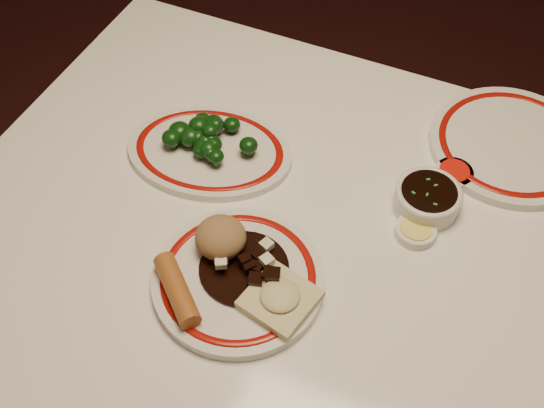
{
  "coord_description": "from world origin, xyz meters",
  "views": [
    {
      "loc": [
        0.18,
        -0.57,
        1.61
      ],
      "look_at": [
        -0.09,
        0.01,
        0.8
      ],
      "focal_mm": 45.0,
      "sensor_mm": 36.0,
      "label": 1
    }
  ],
  "objects_px": {
    "rice_mound": "(221,237)",
    "stirfry_heap": "(246,266)",
    "spring_roll": "(177,290)",
    "broccoli_pile": "(204,137)",
    "broccoli_plate": "(210,151)",
    "soy_bowl": "(427,199)",
    "fried_wonton": "(280,298)",
    "dining_table": "(318,281)",
    "main_plate": "(238,279)"
  },
  "relations": [
    {
      "from": "stirfry_heap",
      "to": "broccoli_pile",
      "type": "height_order",
      "value": "broccoli_pile"
    },
    {
      "from": "rice_mound",
      "to": "broccoli_pile",
      "type": "distance_m",
      "value": 0.22
    },
    {
      "from": "dining_table",
      "to": "main_plate",
      "type": "distance_m",
      "value": 0.17
    },
    {
      "from": "spring_roll",
      "to": "broccoli_pile",
      "type": "distance_m",
      "value": 0.29
    },
    {
      "from": "dining_table",
      "to": "spring_roll",
      "type": "relative_size",
      "value": 10.36
    },
    {
      "from": "main_plate",
      "to": "broccoli_plate",
      "type": "bearing_deg",
      "value": 126.71
    },
    {
      "from": "stirfry_heap",
      "to": "rice_mound",
      "type": "bearing_deg",
      "value": 159.48
    },
    {
      "from": "dining_table",
      "to": "soy_bowl",
      "type": "height_order",
      "value": "soy_bowl"
    },
    {
      "from": "soy_bowl",
      "to": "broccoli_plate",
      "type": "bearing_deg",
      "value": -173.77
    },
    {
      "from": "main_plate",
      "to": "spring_roll",
      "type": "relative_size",
      "value": 2.8
    },
    {
      "from": "rice_mound",
      "to": "broccoli_plate",
      "type": "height_order",
      "value": "rice_mound"
    },
    {
      "from": "rice_mound",
      "to": "spring_roll",
      "type": "xyz_separation_m",
      "value": [
        -0.02,
        -0.1,
        -0.01
      ]
    },
    {
      "from": "rice_mound",
      "to": "stirfry_heap",
      "type": "bearing_deg",
      "value": -20.52
    },
    {
      "from": "main_plate",
      "to": "fried_wonton",
      "type": "xyz_separation_m",
      "value": [
        0.07,
        -0.01,
        0.02
      ]
    },
    {
      "from": "rice_mound",
      "to": "spring_roll",
      "type": "distance_m",
      "value": 0.1
    },
    {
      "from": "broccoli_plate",
      "to": "soy_bowl",
      "type": "relative_size",
      "value": 3.08
    },
    {
      "from": "spring_roll",
      "to": "broccoli_plate",
      "type": "height_order",
      "value": "spring_roll"
    },
    {
      "from": "stirfry_heap",
      "to": "soy_bowl",
      "type": "height_order",
      "value": "stirfry_heap"
    },
    {
      "from": "spring_roll",
      "to": "dining_table",
      "type": "bearing_deg",
      "value": -0.61
    },
    {
      "from": "soy_bowl",
      "to": "rice_mound",
      "type": "bearing_deg",
      "value": -139.75
    },
    {
      "from": "broccoli_pile",
      "to": "dining_table",
      "type": "bearing_deg",
      "value": -22.53
    },
    {
      "from": "dining_table",
      "to": "stirfry_heap",
      "type": "relative_size",
      "value": 9.03
    },
    {
      "from": "dining_table",
      "to": "main_plate",
      "type": "relative_size",
      "value": 3.71
    },
    {
      "from": "fried_wonton",
      "to": "broccoli_plate",
      "type": "xyz_separation_m",
      "value": [
        -0.23,
        0.22,
        -0.02
      ]
    },
    {
      "from": "main_plate",
      "to": "dining_table",
      "type": "bearing_deg",
      "value": 50.47
    },
    {
      "from": "dining_table",
      "to": "stirfry_heap",
      "type": "height_order",
      "value": "stirfry_heap"
    },
    {
      "from": "dining_table",
      "to": "stirfry_heap",
      "type": "xyz_separation_m",
      "value": [
        -0.08,
        -0.09,
        0.12
      ]
    },
    {
      "from": "main_plate",
      "to": "soy_bowl",
      "type": "distance_m",
      "value": 0.33
    },
    {
      "from": "fried_wonton",
      "to": "broccoli_plate",
      "type": "bearing_deg",
      "value": 135.66
    },
    {
      "from": "stirfry_heap",
      "to": "broccoli_plate",
      "type": "height_order",
      "value": "stirfry_heap"
    },
    {
      "from": "main_plate",
      "to": "soy_bowl",
      "type": "xyz_separation_m",
      "value": [
        0.21,
        0.25,
        0.01
      ]
    },
    {
      "from": "dining_table",
      "to": "broccoli_pile",
      "type": "bearing_deg",
      "value": 157.47
    },
    {
      "from": "fried_wonton",
      "to": "soy_bowl",
      "type": "bearing_deg",
      "value": 62.52
    },
    {
      "from": "dining_table",
      "to": "fried_wonton",
      "type": "relative_size",
      "value": 11.0
    },
    {
      "from": "spring_roll",
      "to": "fried_wonton",
      "type": "bearing_deg",
      "value": -28.81
    },
    {
      "from": "rice_mound",
      "to": "soy_bowl",
      "type": "distance_m",
      "value": 0.33
    },
    {
      "from": "stirfry_heap",
      "to": "broccoli_pile",
      "type": "relative_size",
      "value": 0.84
    },
    {
      "from": "rice_mound",
      "to": "soy_bowl",
      "type": "bearing_deg",
      "value": 40.25
    },
    {
      "from": "spring_roll",
      "to": "broccoli_pile",
      "type": "bearing_deg",
      "value": 61.39
    },
    {
      "from": "rice_mound",
      "to": "soy_bowl",
      "type": "xyz_separation_m",
      "value": [
        0.25,
        0.22,
        -0.02
      ]
    },
    {
      "from": "rice_mound",
      "to": "broccoli_plate",
      "type": "relative_size",
      "value": 0.24
    },
    {
      "from": "stirfry_heap",
      "to": "broccoli_pile",
      "type": "distance_m",
      "value": 0.26
    },
    {
      "from": "main_plate",
      "to": "spring_roll",
      "type": "xyz_separation_m",
      "value": [
        -0.06,
        -0.06,
        0.02
      ]
    },
    {
      "from": "fried_wonton",
      "to": "main_plate",
      "type": "bearing_deg",
      "value": 169.23
    },
    {
      "from": "dining_table",
      "to": "broccoli_plate",
      "type": "xyz_separation_m",
      "value": [
        -0.25,
        0.1,
        0.1
      ]
    },
    {
      "from": "dining_table",
      "to": "broccoli_pile",
      "type": "distance_m",
      "value": 0.3
    },
    {
      "from": "stirfry_heap",
      "to": "dining_table",
      "type": "bearing_deg",
      "value": 47.46
    },
    {
      "from": "rice_mound",
      "to": "broccoli_pile",
      "type": "relative_size",
      "value": 0.48
    },
    {
      "from": "fried_wonton",
      "to": "broccoli_pile",
      "type": "relative_size",
      "value": 0.69
    },
    {
      "from": "soy_bowl",
      "to": "fried_wonton",
      "type": "bearing_deg",
      "value": -117.48
    }
  ]
}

